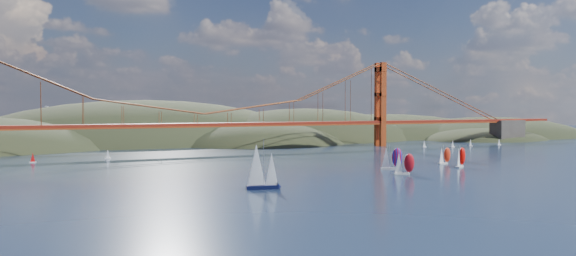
% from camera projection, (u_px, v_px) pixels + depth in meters
% --- Properties ---
extents(ground, '(1200.00, 1200.00, 0.00)m').
position_uv_depth(ground, '(393.00, 200.00, 156.71)').
color(ground, black).
rests_on(ground, ground).
extents(headlands, '(725.00, 225.00, 96.00)m').
position_uv_depth(headlands, '(224.00, 157.00, 427.82)').
color(headlands, black).
rests_on(headlands, ground).
extents(bridge, '(552.00, 12.00, 55.00)m').
position_uv_depth(bridge, '(201.00, 96.00, 317.38)').
color(bridge, maroon).
rests_on(bridge, ground).
extents(sloop_navy, '(10.66, 6.89, 15.88)m').
position_uv_depth(sloop_navy, '(261.00, 167.00, 176.89)').
color(sloop_navy, black).
rests_on(sloop_navy, ground).
extents(racer_0, '(8.24, 5.04, 9.22)m').
position_uv_depth(racer_0, '(404.00, 163.00, 214.60)').
color(racer_0, silver).
rests_on(racer_0, ground).
extents(racer_1, '(8.47, 6.57, 9.60)m').
position_uv_depth(racer_1, '(460.00, 157.00, 240.47)').
color(racer_1, white).
rests_on(racer_1, ground).
extents(racer_2, '(7.56, 3.80, 8.50)m').
position_uv_depth(racer_2, '(444.00, 155.00, 254.21)').
color(racer_2, silver).
rests_on(racer_2, ground).
extents(racer_rwb, '(9.14, 6.60, 10.26)m').
position_uv_depth(racer_rwb, '(391.00, 158.00, 231.94)').
color(racer_rwb, white).
rests_on(racer_rwb, ground).
extents(distant_boat_2, '(3.00, 2.00, 4.70)m').
position_uv_depth(distant_boat_2, '(33.00, 158.00, 260.10)').
color(distant_boat_2, silver).
rests_on(distant_boat_2, ground).
extents(distant_boat_3, '(3.00, 2.00, 4.70)m').
position_uv_depth(distant_boat_3, '(108.00, 154.00, 279.43)').
color(distant_boat_3, silver).
rests_on(distant_boat_3, ground).
extents(distant_boat_4, '(3.00, 2.00, 4.70)m').
position_uv_depth(distant_boat_4, '(424.00, 144.00, 358.47)').
color(distant_boat_4, silver).
rests_on(distant_boat_4, ground).
extents(distant_boat_5, '(3.00, 2.00, 4.70)m').
position_uv_depth(distant_boat_5, '(453.00, 144.00, 358.89)').
color(distant_boat_5, silver).
rests_on(distant_boat_5, ground).
extents(distant_boat_6, '(3.00, 2.00, 4.70)m').
position_uv_depth(distant_boat_6, '(471.00, 143.00, 369.47)').
color(distant_boat_6, silver).
rests_on(distant_boat_6, ground).
extents(distant_boat_7, '(3.00, 2.00, 4.70)m').
position_uv_depth(distant_boat_7, '(499.00, 142.00, 378.86)').
color(distant_boat_7, silver).
rests_on(distant_boat_7, ground).
extents(gull, '(0.90, 0.25, 0.17)m').
position_uv_depth(gull, '(47.00, 106.00, 136.75)').
color(gull, white).
rests_on(gull, ground).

